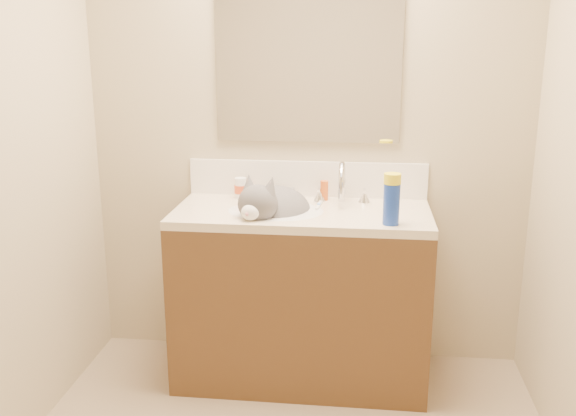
% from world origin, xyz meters
% --- Properties ---
extents(room_shell, '(2.24, 2.54, 2.52)m').
position_xyz_m(room_shell, '(0.00, 0.00, 1.49)').
color(room_shell, tan).
rests_on(room_shell, ground).
extents(vanity_cabinet, '(1.20, 0.55, 0.82)m').
position_xyz_m(vanity_cabinet, '(0.00, 0.97, 0.41)').
color(vanity_cabinet, '#50341B').
rests_on(vanity_cabinet, ground).
extents(counter_slab, '(1.20, 0.55, 0.04)m').
position_xyz_m(counter_slab, '(0.00, 0.97, 0.84)').
color(counter_slab, beige).
rests_on(counter_slab, vanity_cabinet).
extents(basin, '(0.45, 0.36, 0.14)m').
position_xyz_m(basin, '(-0.12, 0.94, 0.79)').
color(basin, white).
rests_on(basin, vanity_cabinet).
extents(faucet, '(0.28, 0.20, 0.21)m').
position_xyz_m(faucet, '(0.18, 1.11, 0.95)').
color(faucet, silver).
rests_on(faucet, counter_slab).
extents(cat, '(0.45, 0.52, 0.36)m').
position_xyz_m(cat, '(-0.14, 0.97, 0.85)').
color(cat, '#524F52').
rests_on(cat, basin).
extents(backsplash, '(1.20, 0.02, 0.18)m').
position_xyz_m(backsplash, '(0.00, 1.24, 0.95)').
color(backsplash, white).
rests_on(backsplash, counter_slab).
extents(mirror, '(0.90, 0.02, 0.80)m').
position_xyz_m(mirror, '(0.00, 1.24, 1.54)').
color(mirror, white).
rests_on(mirror, room_shell).
extents(pill_bottle, '(0.07, 0.07, 0.10)m').
position_xyz_m(pill_bottle, '(-0.33, 1.17, 0.91)').
color(pill_bottle, white).
rests_on(pill_bottle, counter_slab).
extents(pill_label, '(0.08, 0.08, 0.04)m').
position_xyz_m(pill_label, '(-0.33, 1.17, 0.91)').
color(pill_label, '#D74D23').
rests_on(pill_label, pill_bottle).
extents(silver_jar, '(0.06, 0.06, 0.06)m').
position_xyz_m(silver_jar, '(-0.08, 1.17, 0.89)').
color(silver_jar, '#B7B7BC').
rests_on(silver_jar, counter_slab).
extents(amber_bottle, '(0.05, 0.05, 0.10)m').
position_xyz_m(amber_bottle, '(0.09, 1.17, 0.91)').
color(amber_bottle, '#D05618').
rests_on(amber_bottle, counter_slab).
extents(toothbrush, '(0.03, 0.14, 0.01)m').
position_xyz_m(toothbrush, '(0.07, 1.05, 0.87)').
color(toothbrush, white).
rests_on(toothbrush, counter_slab).
extents(toothbrush_head, '(0.02, 0.03, 0.01)m').
position_xyz_m(toothbrush_head, '(0.07, 1.05, 0.87)').
color(toothbrush_head, '#71A2F1').
rests_on(toothbrush_head, counter_slab).
extents(spray_can, '(0.08, 0.08, 0.19)m').
position_xyz_m(spray_can, '(0.40, 0.78, 0.96)').
color(spray_can, '#1839AB').
rests_on(spray_can, counter_slab).
extents(spray_cap, '(0.09, 0.09, 0.04)m').
position_xyz_m(spray_cap, '(0.40, 0.78, 1.06)').
color(spray_cap, yellow).
rests_on(spray_cap, spray_can).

